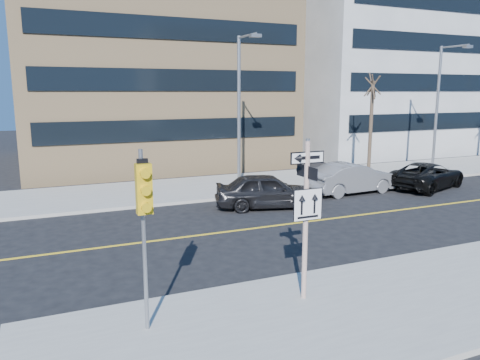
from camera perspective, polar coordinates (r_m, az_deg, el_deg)
name	(u,v)px	position (r m, az deg, el deg)	size (l,w,h in m)	color
ground	(261,269)	(14.47, 2.54, -10.83)	(120.00, 120.00, 0.00)	black
far_sidewalk	(421,169)	(34.34, 21.17, 1.23)	(66.00, 6.00, 0.15)	#9A9790
road_centerline	(449,204)	(24.65, 24.12, -2.65)	(40.00, 0.14, 0.01)	yellow
sign_pole	(306,211)	(11.61, 8.07, -3.72)	(0.92, 0.92, 4.06)	white
traffic_signal	(144,204)	(9.89, -11.61, -2.85)	(0.32, 0.45, 4.00)	gray
parked_car_a	(267,191)	(21.61, 3.31, -1.31)	(4.77, 1.92, 1.63)	black
parked_car_b	(352,178)	(25.40, 13.50, 0.23)	(4.94, 1.72, 1.63)	slate
parked_car_c	(427,175)	(27.98, 21.85, 0.52)	(5.24, 2.42, 1.46)	black
streetlight_a	(241,102)	(24.91, 0.09, 9.45)	(0.55, 2.25, 8.00)	gray
streetlight_b	(440,100)	(33.07, 23.24, 8.91)	(0.55, 2.25, 8.00)	gray
street_tree_west	(373,88)	(30.07, 15.88, 10.73)	(1.80, 1.80, 6.35)	#3A2D22
building_brick	(143,43)	(38.10, -11.73, 16.07)	(18.00, 18.00, 18.00)	tan
building_grey_mid	(380,68)	(46.92, 16.71, 12.97)	(20.00, 16.00, 15.00)	#9C9FA1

